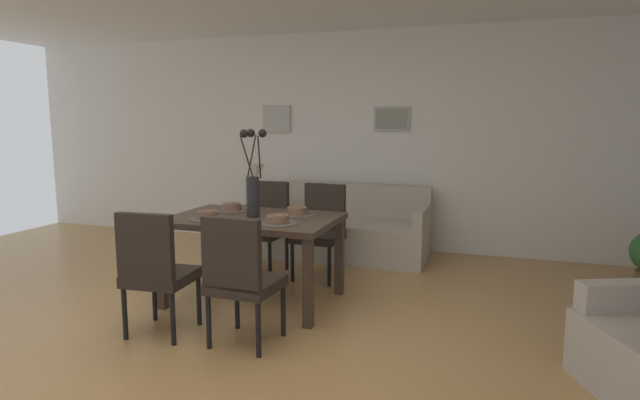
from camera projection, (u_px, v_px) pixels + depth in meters
ground_plane at (211, 346)px, 3.65m from camera, size 9.00×9.00×0.00m
back_wall_panel at (342, 140)px, 6.50m from camera, size 9.00×0.10×2.60m
dining_table at (253, 227)px, 4.47m from camera, size 1.40×0.94×0.74m
dining_chair_near_left at (155, 267)px, 3.75m from camera, size 0.47×0.47×0.92m
dining_chair_near_right at (265, 222)px, 5.42m from camera, size 0.47×0.47×0.92m
dining_chair_far_left at (240, 275)px, 3.58m from camera, size 0.46×0.46×0.92m
dining_chair_far_right at (321, 226)px, 5.21m from camera, size 0.46×0.46×0.92m
centerpiece_vase at (253, 183)px, 4.42m from camera, size 0.21×0.23×0.73m
placemat_near_left at (207, 219)px, 4.36m from camera, size 0.32×0.32×0.01m
bowl_near_left at (207, 214)px, 4.35m from camera, size 0.17×0.17×0.07m
placemat_near_right at (232, 210)px, 4.76m from camera, size 0.32×0.32×0.01m
bowl_near_right at (232, 206)px, 4.75m from camera, size 0.17×0.17×0.07m
placemat_far_left at (278, 223)px, 4.16m from camera, size 0.32×0.32×0.01m
bowl_far_left at (278, 219)px, 4.16m from camera, size 0.17×0.17×0.07m
placemat_far_right at (297, 214)px, 4.56m from camera, size 0.32×0.32×0.01m
bowl_far_right at (297, 210)px, 4.55m from camera, size 0.17×0.17×0.07m
sofa at (345, 231)px, 6.08m from camera, size 1.87×0.84×0.80m
side_table at (257, 227)px, 6.44m from camera, size 0.36×0.36×0.52m
table_lamp at (256, 175)px, 6.35m from camera, size 0.22×0.22×0.51m
framed_picture_left at (277, 119)px, 6.67m from camera, size 0.37×0.03×0.35m
framed_picture_center at (391, 119)px, 6.21m from camera, size 0.43×0.03×0.29m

